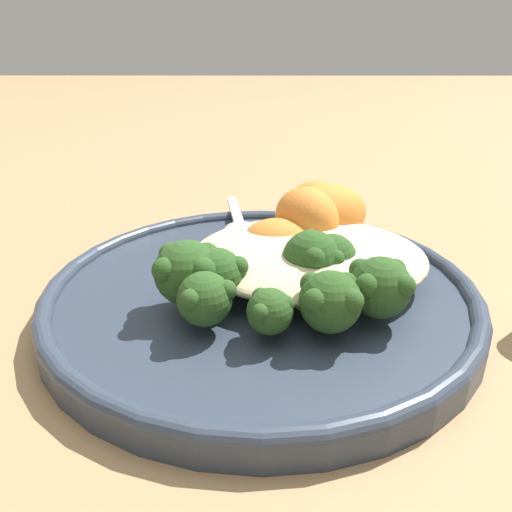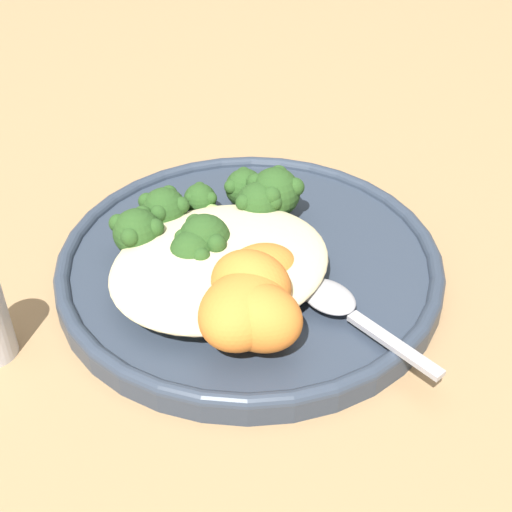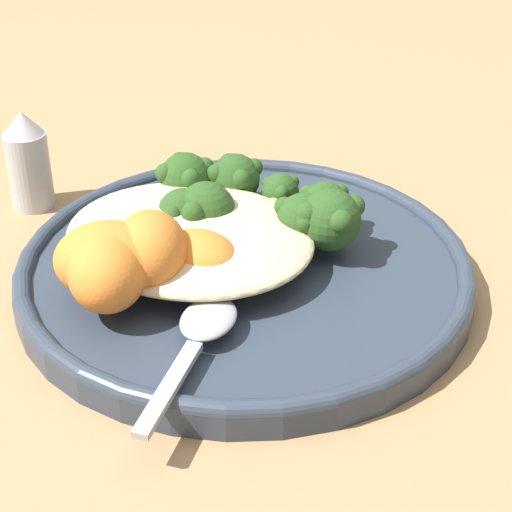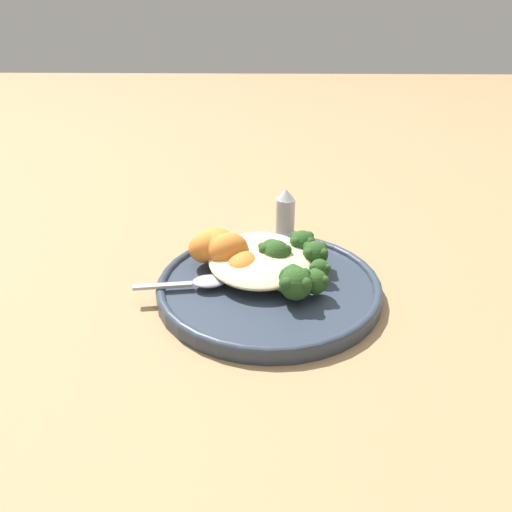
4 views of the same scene
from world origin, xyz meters
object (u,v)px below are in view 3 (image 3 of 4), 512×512
Objects in this scene: broccoli_stalk_1 at (294,225)px; sweet_potato_chunk_2 at (111,260)px; broccoli_stalk_5 at (193,188)px; broccoli_stalk_6 at (211,219)px; quinoa_mound at (189,236)px; sweet_potato_chunk_1 at (107,272)px; broccoli_stalk_2 at (312,214)px; broccoli_stalk_7 at (192,220)px; spoon at (202,330)px; broccoli_stalk_3 at (269,212)px; sweet_potato_chunk_0 at (193,255)px; plate at (245,268)px; salt_shaker at (28,161)px; broccoli_stalk_4 at (236,188)px; broccoli_stalk_0 at (321,223)px; sweet_potato_chunk_3 at (150,251)px.

sweet_potato_chunk_2 reaches higher than broccoli_stalk_1.
broccoli_stalk_5 is 0.05m from broccoli_stalk_6.
sweet_potato_chunk_1 is at bearing -101.09° from quinoa_mound.
broccoli_stalk_7 is (-0.07, -0.04, 0.00)m from broccoli_stalk_2.
broccoli_stalk_5 is 0.90× the size of spoon.
broccoli_stalk_3 reaches higher than quinoa_mound.
broccoli_stalk_6 is (0.03, -0.03, 0.00)m from broccoli_stalk_5.
broccoli_stalk_6 is 0.04m from sweet_potato_chunk_0.
sweet_potato_chunk_0 is at bearing 160.32° from broccoli_stalk_3.
broccoli_stalk_1 is at bearing 56.16° from sweet_potato_chunk_1.
sweet_potato_chunk_2 is (-0.05, -0.07, 0.03)m from plate.
salt_shaker is at bearing 115.98° from broccoli_stalk_2.
broccoli_stalk_2 is 1.23× the size of broccoli_stalk_7.
broccoli_stalk_4 is (-0.03, 0.01, 0.00)m from broccoli_stalk_3.
quinoa_mound is 1.92× the size of broccoli_stalk_0.
sweet_potato_chunk_2 reaches higher than broccoli_stalk_4.
broccoli_stalk_0 reaches higher than broccoli_stalk_4.
spoon is (-0.01, -0.11, -0.01)m from broccoli_stalk_1.
spoon is at bearing -56.37° from quinoa_mound.
sweet_potato_chunk_2 is at bearing -107.30° from quinoa_mound.
sweet_potato_chunk_3 is (0.01, 0.03, 0.00)m from sweet_potato_chunk_1.
salt_shaker reaches higher than broccoli_stalk_7.
broccoli_stalk_7 is 0.11m from spoon.
broccoli_stalk_4 is (-0.03, 0.05, 0.03)m from plate.
plate is at bearing -7.94° from salt_shaker.
broccoli_stalk_0 is at bearing 51.42° from sweet_potato_chunk_1.
sweet_potato_chunk_2 reaches higher than broccoli_stalk_6.
broccoli_stalk_5 is (-0.03, 0.05, 0.00)m from quinoa_mound.
broccoli_stalk_0 is 0.08m from broccoli_stalk_4.
plate is 0.20m from salt_shaker.
broccoli_stalk_7 is at bearing 178.13° from plate.
broccoli_stalk_4 is at bearing 90.26° from broccoli_stalk_1.
sweet_potato_chunk_0 is (0.02, -0.04, -0.00)m from broccoli_stalk_7.
sweet_potato_chunk_2 is (-0.02, -0.06, 0.01)m from quinoa_mound.
quinoa_mound is 1.98× the size of broccoli_stalk_1.
broccoli_stalk_1 is 0.78× the size of broccoli_stalk_3.
sweet_potato_chunk_2 is (-0.01, -0.07, 0.01)m from broccoli_stalk_7.
broccoli_stalk_7 is at bearing 93.72° from sweet_potato_chunk_3.
broccoli_stalk_1 reaches higher than broccoli_stalk_2.
plate is 0.09m from sweet_potato_chunk_2.
sweet_potato_chunk_3 reaches higher than broccoli_stalk_0.
spoon is at bearing 142.91° from broccoli_stalk_6.
quinoa_mound is 0.03m from sweet_potato_chunk_0.
broccoli_stalk_5 is at bearing 93.80° from sweet_potato_chunk_2.
broccoli_stalk_5 is 1.87× the size of sweet_potato_chunk_1.
sweet_potato_chunk_1 is (-0.05, -0.08, 0.03)m from plate.
broccoli_stalk_5 reaches higher than plate.
broccoli_stalk_2 is 0.89× the size of spoon.
sweet_potato_chunk_3 reaches higher than sweet_potato_chunk_1.
sweet_potato_chunk_1 is 0.75× the size of salt_shaker.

